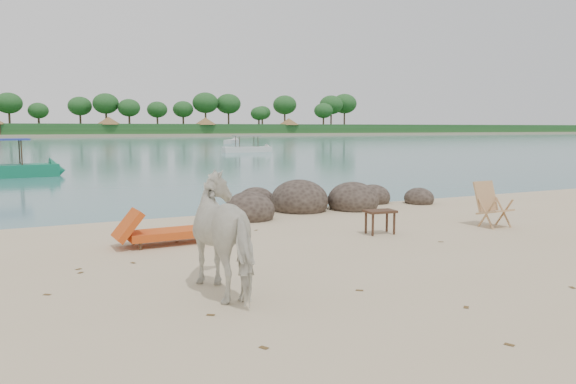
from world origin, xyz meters
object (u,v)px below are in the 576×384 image
cow (231,235)px  lounge_chair (171,230)px  deck_chair (495,206)px  boulders (314,203)px  side_table (380,224)px

cow → lounge_chair: (0.07, 3.36, -0.49)m
lounge_chair → deck_chair: size_ratio=2.01×
cow → boulders: bearing=-132.1°
boulders → deck_chair: (2.26, -4.03, 0.27)m
boulders → deck_chair: bearing=-60.7°
side_table → deck_chair: (2.73, -0.43, 0.25)m
cow → side_table: size_ratio=3.07×
cow → lounge_chair: size_ratio=0.94×
lounge_chair → deck_chair: (6.79, -1.36, 0.20)m
deck_chair → side_table: bearing=168.7°
boulders → side_table: boulders is taller
boulders → deck_chair: size_ratio=6.53×
cow → deck_chair: (6.85, 2.00, -0.29)m
cow → deck_chair: 7.15m
cow → side_table: 4.82m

